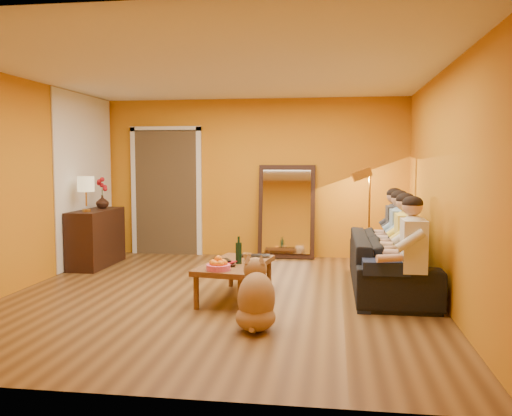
# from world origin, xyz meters

# --- Properties ---
(room_shell) EXTENTS (5.00, 5.50, 2.60)m
(room_shell) POSITION_xyz_m (0.00, 0.37, 1.30)
(room_shell) COLOR brown
(room_shell) RESTS_ON ground
(white_accent) EXTENTS (0.02, 1.90, 2.58)m
(white_accent) POSITION_xyz_m (-2.48, 1.75, 1.30)
(white_accent) COLOR white
(white_accent) RESTS_ON wall_left
(doorway_recess) EXTENTS (1.06, 0.30, 2.10)m
(doorway_recess) POSITION_xyz_m (-1.50, 2.83, 1.05)
(doorway_recess) COLOR #3F2D19
(doorway_recess) RESTS_ON floor
(door_jamb_left) EXTENTS (0.08, 0.06, 2.20)m
(door_jamb_left) POSITION_xyz_m (-2.07, 2.71, 1.05)
(door_jamb_left) COLOR white
(door_jamb_left) RESTS_ON wall_back
(door_jamb_right) EXTENTS (0.08, 0.06, 2.20)m
(door_jamb_right) POSITION_xyz_m (-0.93, 2.71, 1.05)
(door_jamb_right) COLOR white
(door_jamb_right) RESTS_ON wall_back
(door_header) EXTENTS (1.22, 0.06, 0.08)m
(door_header) POSITION_xyz_m (-1.50, 2.71, 2.12)
(door_header) COLOR white
(door_header) RESTS_ON wall_back
(mirror_frame) EXTENTS (0.92, 0.27, 1.51)m
(mirror_frame) POSITION_xyz_m (0.55, 2.63, 0.76)
(mirror_frame) COLOR black
(mirror_frame) RESTS_ON floor
(mirror_glass) EXTENTS (0.78, 0.21, 1.35)m
(mirror_glass) POSITION_xyz_m (0.55, 2.59, 0.76)
(mirror_glass) COLOR white
(mirror_glass) RESTS_ON mirror_frame
(sideboard) EXTENTS (0.44, 1.18, 0.85)m
(sideboard) POSITION_xyz_m (-2.24, 1.55, 0.42)
(sideboard) COLOR black
(sideboard) RESTS_ON floor
(table_lamp) EXTENTS (0.24, 0.24, 0.51)m
(table_lamp) POSITION_xyz_m (-2.24, 1.25, 1.10)
(table_lamp) COLOR beige
(table_lamp) RESTS_ON sideboard
(sofa) EXTENTS (2.31, 0.90, 0.67)m
(sofa) POSITION_xyz_m (2.00, 0.60, 0.34)
(sofa) COLOR black
(sofa) RESTS_ON floor
(coffee_table) EXTENTS (0.80, 1.30, 0.42)m
(coffee_table) POSITION_xyz_m (0.19, -0.09, 0.21)
(coffee_table) COLOR brown
(coffee_table) RESTS_ON floor
(floor_lamp) EXTENTS (0.32, 0.27, 1.44)m
(floor_lamp) POSITION_xyz_m (1.84, 2.07, 0.72)
(floor_lamp) COLOR #B38134
(floor_lamp) RESTS_ON floor
(dog) EXTENTS (0.56, 0.68, 0.69)m
(dog) POSITION_xyz_m (0.59, -1.17, 0.34)
(dog) COLOR #9D6946
(dog) RESTS_ON floor
(person_far_left) EXTENTS (0.70, 0.44, 1.22)m
(person_far_left) POSITION_xyz_m (2.13, -0.40, 0.61)
(person_far_left) COLOR beige
(person_far_left) RESTS_ON sofa
(person_mid_left) EXTENTS (0.70, 0.44, 1.22)m
(person_mid_left) POSITION_xyz_m (2.13, 0.15, 0.61)
(person_mid_left) COLOR #F4DD51
(person_mid_left) RESTS_ON sofa
(person_mid_right) EXTENTS (0.70, 0.44, 1.22)m
(person_mid_right) POSITION_xyz_m (2.13, 0.70, 0.61)
(person_mid_right) COLOR #80A7C6
(person_mid_right) RESTS_ON sofa
(person_far_right) EXTENTS (0.70, 0.44, 1.22)m
(person_far_right) POSITION_xyz_m (2.13, 1.25, 0.61)
(person_far_right) COLOR #2F3034
(person_far_right) RESTS_ON sofa
(fruit_bowl) EXTENTS (0.26, 0.26, 0.16)m
(fruit_bowl) POSITION_xyz_m (0.09, -0.54, 0.50)
(fruit_bowl) COLOR #F25584
(fruit_bowl) RESTS_ON coffee_table
(wine_bottle) EXTENTS (0.07, 0.07, 0.31)m
(wine_bottle) POSITION_xyz_m (0.24, -0.14, 0.58)
(wine_bottle) COLOR black
(wine_bottle) RESTS_ON coffee_table
(tumbler) EXTENTS (0.11, 0.11, 0.09)m
(tumbler) POSITION_xyz_m (0.31, 0.03, 0.47)
(tumbler) COLOR #B27F3F
(tumbler) RESTS_ON coffee_table
(laptop) EXTENTS (0.38, 0.27, 0.03)m
(laptop) POSITION_xyz_m (0.37, 0.26, 0.43)
(laptop) COLOR black
(laptop) RESTS_ON coffee_table
(book_lower) EXTENTS (0.28, 0.32, 0.03)m
(book_lower) POSITION_xyz_m (0.01, -0.29, 0.43)
(book_lower) COLOR black
(book_lower) RESTS_ON coffee_table
(book_mid) EXTENTS (0.26, 0.30, 0.02)m
(book_mid) POSITION_xyz_m (0.02, -0.28, 0.46)
(book_mid) COLOR #A5121B
(book_mid) RESTS_ON book_lower
(book_upper) EXTENTS (0.23, 0.25, 0.02)m
(book_upper) POSITION_xyz_m (0.01, -0.30, 0.47)
(book_upper) COLOR black
(book_upper) RESTS_ON book_mid
(vase) EXTENTS (0.19, 0.19, 0.20)m
(vase) POSITION_xyz_m (-2.24, 1.80, 0.95)
(vase) COLOR black
(vase) RESTS_ON sideboard
(flowers) EXTENTS (0.17, 0.17, 0.48)m
(flowers) POSITION_xyz_m (-2.24, 1.80, 1.21)
(flowers) COLOR #A5121B
(flowers) RESTS_ON vase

